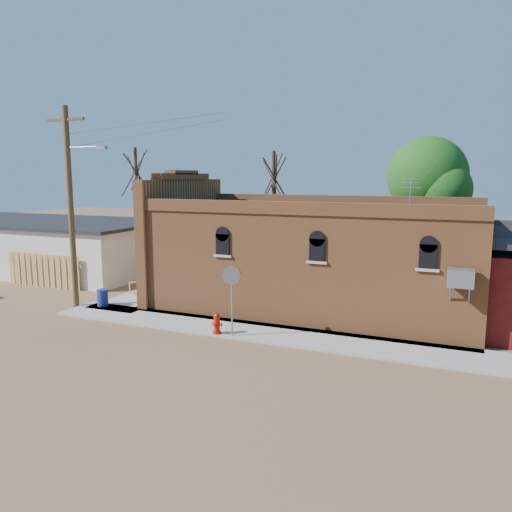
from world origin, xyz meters
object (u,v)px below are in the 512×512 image
at_px(stop_sign, 232,282).
at_px(trash_barrel, 103,298).
at_px(utility_pole, 71,203).
at_px(fire_hydrant, 217,324).
at_px(brick_bar, 309,256).

bearing_deg(stop_sign, trash_barrel, 168.87).
bearing_deg(utility_pole, stop_sign, -8.04).
bearing_deg(fire_hydrant, stop_sign, 23.63).
height_order(stop_sign, trash_barrel, stop_sign).
bearing_deg(fire_hydrant, trash_barrel, -169.98).
height_order(fire_hydrant, trash_barrel, fire_hydrant).
bearing_deg(trash_barrel, utility_pole, -162.09).
distance_m(stop_sign, trash_barrel, 7.68).
bearing_deg(utility_pole, trash_barrel, 17.91).
xyz_separation_m(utility_pole, fire_hydrant, (7.85, -1.20, -4.31)).
xyz_separation_m(brick_bar, stop_sign, (-1.29, -5.49, -0.22)).
bearing_deg(stop_sign, fire_hydrant, -178.67).
xyz_separation_m(brick_bar, trash_barrel, (-8.63, -3.92, -1.88)).
relative_size(utility_pole, trash_barrel, 11.79).
relative_size(utility_pole, stop_sign, 3.39).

